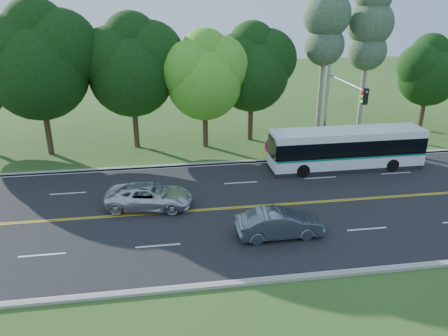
{
  "coord_description": "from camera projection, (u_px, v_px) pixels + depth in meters",
  "views": [
    {
      "loc": [
        -5.56,
        -22.42,
        11.66
      ],
      "look_at": [
        -1.84,
        2.0,
        1.74
      ],
      "focal_mm": 35.0,
      "sensor_mm": 36.0,
      "label": 1
    }
  ],
  "objects": [
    {
      "name": "curb_north",
      "position": [
        238.0,
        162.0,
        32.22
      ],
      "size": [
        60.0,
        0.3,
        0.15
      ],
      "primitive_type": "cube",
      "color": "#9B968C",
      "rests_on": "ground"
    },
    {
      "name": "sedan",
      "position": [
        279.0,
        223.0,
        22.24
      ],
      "size": [
        4.43,
        1.62,
        1.45
      ],
      "primitive_type": "imported",
      "rotation": [
        0.0,
        0.0,
        1.59
      ],
      "color": "slate",
      "rests_on": "road"
    },
    {
      "name": "grass_verge",
      "position": [
        234.0,
        154.0,
        33.92
      ],
      "size": [
        60.0,
        4.0,
        0.1
      ],
      "primitive_type": "cube",
      "color": "#31501A",
      "rests_on": "ground"
    },
    {
      "name": "bougainvillea_hedge",
      "position": [
        327.0,
        145.0,
        33.9
      ],
      "size": [
        9.5,
        2.25,
        1.5
      ],
      "color": "maroon",
      "rests_on": "ground"
    },
    {
      "name": "suv",
      "position": [
        149.0,
        196.0,
        25.3
      ],
      "size": [
        5.27,
        3.05,
        1.38
      ],
      "primitive_type": "imported",
      "rotation": [
        0.0,
        0.0,
        1.41
      ],
      "color": "silver",
      "rests_on": "road"
    },
    {
      "name": "curb_south",
      "position": [
        297.0,
        278.0,
        19.1
      ],
      "size": [
        60.0,
        0.3,
        0.15
      ],
      "primitive_type": "cube",
      "color": "#9B968C",
      "rests_on": "ground"
    },
    {
      "name": "road",
      "position": [
        260.0,
        206.0,
        25.68
      ],
      "size": [
        60.0,
        14.0,
        0.02
      ],
      "primitive_type": "cube",
      "color": "black",
      "rests_on": "ground"
    },
    {
      "name": "lane_markings",
      "position": [
        258.0,
        206.0,
        25.66
      ],
      "size": [
        57.6,
        13.82,
        0.0
      ],
      "color": "gold",
      "rests_on": "road"
    },
    {
      "name": "ground",
      "position": [
        260.0,
        206.0,
        25.69
      ],
      "size": [
        120.0,
        120.0,
        0.0
      ],
      "primitive_type": "plane",
      "color": "#31501A",
      "rests_on": "ground"
    },
    {
      "name": "tree_row",
      "position": [
        162.0,
        62.0,
        33.59
      ],
      "size": [
        44.7,
        9.1,
        13.84
      ],
      "color": "#321D16",
      "rests_on": "ground"
    },
    {
      "name": "transit_bus",
      "position": [
        346.0,
        149.0,
        30.72
      ],
      "size": [
        10.86,
        2.46,
        2.84
      ],
      "rotation": [
        0.0,
        0.0,
        0.01
      ],
      "color": "white",
      "rests_on": "road"
    },
    {
      "name": "traffic_signal",
      "position": [
        337.0,
        103.0,
        29.81
      ],
      "size": [
        0.42,
        6.1,
        7.0
      ],
      "color": "#969A9F",
      "rests_on": "ground"
    }
  ]
}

